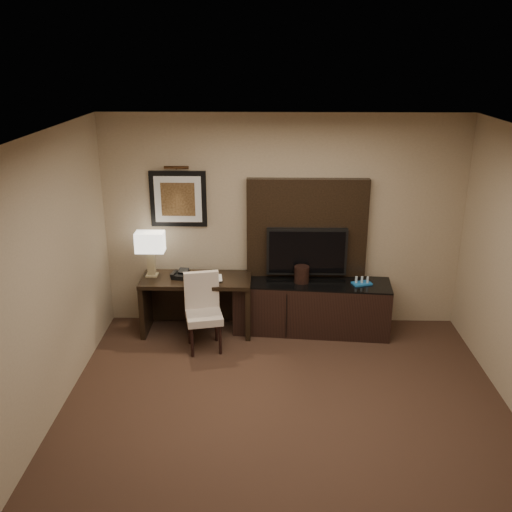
{
  "coord_description": "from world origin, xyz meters",
  "views": [
    {
      "loc": [
        -0.19,
        -4.38,
        3.38
      ],
      "look_at": [
        -0.32,
        1.8,
        1.15
      ],
      "focal_mm": 40.0,
      "sensor_mm": 36.0,
      "label": 1
    }
  ],
  "objects_px": {
    "desk": "(197,305)",
    "ice_bucket": "(302,274)",
    "tv": "(307,251)",
    "minibar_tray": "(362,281)",
    "credenza": "(311,306)",
    "table_lamp": "(151,252)",
    "desk_phone": "(181,274)",
    "desk_chair": "(204,316)"
  },
  "relations": [
    {
      "from": "credenza",
      "to": "ice_bucket",
      "type": "bearing_deg",
      "value": -172.01
    },
    {
      "from": "tv",
      "to": "desk_phone",
      "type": "relative_size",
      "value": 4.91
    },
    {
      "from": "tv",
      "to": "desk_phone",
      "type": "xyz_separation_m",
      "value": [
        -1.56,
        -0.18,
        -0.24
      ]
    },
    {
      "from": "credenza",
      "to": "minibar_tray",
      "type": "distance_m",
      "value": 0.71
    },
    {
      "from": "desk_phone",
      "to": "desk",
      "type": "bearing_deg",
      "value": 9.92
    },
    {
      "from": "ice_bucket",
      "to": "minibar_tray",
      "type": "xyz_separation_m",
      "value": [
        0.74,
        -0.05,
        -0.06
      ]
    },
    {
      "from": "desk",
      "to": "desk_phone",
      "type": "height_order",
      "value": "desk_phone"
    },
    {
      "from": "desk_phone",
      "to": "minibar_tray",
      "type": "height_order",
      "value": "desk_phone"
    },
    {
      "from": "tv",
      "to": "ice_bucket",
      "type": "bearing_deg",
      "value": -113.63
    },
    {
      "from": "credenza",
      "to": "desk",
      "type": "bearing_deg",
      "value": -173.02
    },
    {
      "from": "tv",
      "to": "minibar_tray",
      "type": "relative_size",
      "value": 4.3
    },
    {
      "from": "desk",
      "to": "ice_bucket",
      "type": "height_order",
      "value": "ice_bucket"
    },
    {
      "from": "tv",
      "to": "minibar_tray",
      "type": "distance_m",
      "value": 0.77
    },
    {
      "from": "desk_chair",
      "to": "desk_phone",
      "type": "xyz_separation_m",
      "value": [
        -0.32,
        0.47,
        0.35
      ]
    },
    {
      "from": "table_lamp",
      "to": "ice_bucket",
      "type": "height_order",
      "value": "table_lamp"
    },
    {
      "from": "desk_phone",
      "to": "tv",
      "type": "bearing_deg",
      "value": 18.33
    },
    {
      "from": "credenza",
      "to": "table_lamp",
      "type": "height_order",
      "value": "table_lamp"
    },
    {
      "from": "credenza",
      "to": "desk_chair",
      "type": "distance_m",
      "value": 1.4
    },
    {
      "from": "desk",
      "to": "ice_bucket",
      "type": "xyz_separation_m",
      "value": [
        1.31,
        0.04,
        0.41
      ]
    },
    {
      "from": "tv",
      "to": "desk_phone",
      "type": "distance_m",
      "value": 1.59
    },
    {
      "from": "desk_chair",
      "to": "ice_bucket",
      "type": "bearing_deg",
      "value": 10.5
    },
    {
      "from": "desk",
      "to": "tv",
      "type": "distance_m",
      "value": 1.53
    },
    {
      "from": "desk",
      "to": "desk_chair",
      "type": "distance_m",
      "value": 0.49
    },
    {
      "from": "table_lamp",
      "to": "desk_phone",
      "type": "height_order",
      "value": "table_lamp"
    },
    {
      "from": "desk",
      "to": "table_lamp",
      "type": "distance_m",
      "value": 0.88
    },
    {
      "from": "ice_bucket",
      "to": "desk_phone",
      "type": "bearing_deg",
      "value": -178.56
    },
    {
      "from": "credenza",
      "to": "tv",
      "type": "xyz_separation_m",
      "value": [
        -0.07,
        0.14,
        0.69
      ]
    },
    {
      "from": "credenza",
      "to": "table_lamp",
      "type": "xyz_separation_m",
      "value": [
        -2.0,
        0.02,
        0.7
      ]
    },
    {
      "from": "desk_phone",
      "to": "ice_bucket",
      "type": "xyz_separation_m",
      "value": [
        1.49,
        0.04,
        -0.01
      ]
    },
    {
      "from": "table_lamp",
      "to": "ice_bucket",
      "type": "relative_size",
      "value": 2.97
    },
    {
      "from": "minibar_tray",
      "to": "ice_bucket",
      "type": "bearing_deg",
      "value": 176.09
    },
    {
      "from": "credenza",
      "to": "tv",
      "type": "bearing_deg",
      "value": 121.82
    },
    {
      "from": "table_lamp",
      "to": "desk_phone",
      "type": "bearing_deg",
      "value": -9.18
    },
    {
      "from": "tv",
      "to": "credenza",
      "type": "bearing_deg",
      "value": -63.18
    },
    {
      "from": "credenza",
      "to": "ice_bucket",
      "type": "relative_size",
      "value": 9.31
    },
    {
      "from": "desk",
      "to": "minibar_tray",
      "type": "xyz_separation_m",
      "value": [
        2.05,
        -0.01,
        0.34
      ]
    },
    {
      "from": "desk",
      "to": "tv",
      "type": "relative_size",
      "value": 1.36
    },
    {
      "from": "tv",
      "to": "minibar_tray",
      "type": "height_order",
      "value": "tv"
    },
    {
      "from": "tv",
      "to": "minibar_tray",
      "type": "xyz_separation_m",
      "value": [
        0.68,
        -0.2,
        -0.31
      ]
    },
    {
      "from": "tv",
      "to": "table_lamp",
      "type": "relative_size",
      "value": 1.62
    },
    {
      "from": "tv",
      "to": "desk_phone",
      "type": "height_order",
      "value": "tv"
    },
    {
      "from": "tv",
      "to": "desk_chair",
      "type": "height_order",
      "value": "tv"
    }
  ]
}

